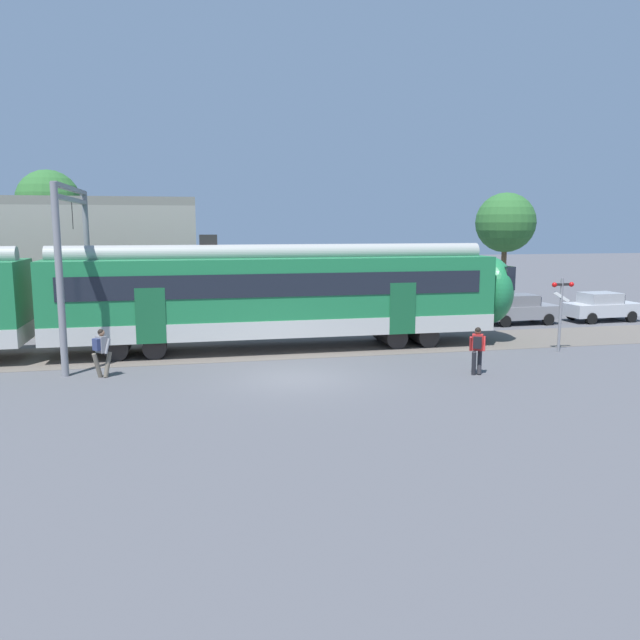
{
  "coord_description": "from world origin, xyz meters",
  "views": [
    {
      "loc": [
        -3.52,
        -20.11,
        5.11
      ],
      "look_at": [
        1.32,
        2.34,
        1.6
      ],
      "focal_mm": 35.0,
      "sensor_mm": 36.0,
      "label": 1
    }
  ],
  "objects_px": {
    "commuter_train": "(56,300)",
    "pedestrian_red": "(477,347)",
    "parked_car_silver": "(601,307)",
    "crossing_signal": "(561,303)",
    "parked_car_grey": "(518,309)",
    "pedestrian_grey": "(101,349)"
  },
  "relations": [
    {
      "from": "commuter_train",
      "to": "pedestrian_grey",
      "type": "bearing_deg",
      "value": -60.95
    },
    {
      "from": "pedestrian_grey",
      "to": "parked_car_grey",
      "type": "bearing_deg",
      "value": 20.99
    },
    {
      "from": "pedestrian_grey",
      "to": "crossing_signal",
      "type": "relative_size",
      "value": 0.56
    },
    {
      "from": "pedestrian_red",
      "to": "parked_car_grey",
      "type": "height_order",
      "value": "pedestrian_red"
    },
    {
      "from": "parked_car_grey",
      "to": "parked_car_silver",
      "type": "bearing_deg",
      "value": -0.94
    },
    {
      "from": "commuter_train",
      "to": "pedestrian_red",
      "type": "height_order",
      "value": "commuter_train"
    },
    {
      "from": "pedestrian_grey",
      "to": "parked_car_grey",
      "type": "relative_size",
      "value": 0.41
    },
    {
      "from": "parked_car_silver",
      "to": "parked_car_grey",
      "type": "bearing_deg",
      "value": 179.06
    },
    {
      "from": "parked_car_grey",
      "to": "parked_car_silver",
      "type": "height_order",
      "value": "same"
    },
    {
      "from": "pedestrian_grey",
      "to": "crossing_signal",
      "type": "bearing_deg",
      "value": 1.97
    },
    {
      "from": "commuter_train",
      "to": "pedestrian_red",
      "type": "bearing_deg",
      "value": -22.34
    },
    {
      "from": "parked_car_silver",
      "to": "crossing_signal",
      "type": "distance_m",
      "value": 9.88
    },
    {
      "from": "pedestrian_grey",
      "to": "parked_car_silver",
      "type": "relative_size",
      "value": 0.41
    },
    {
      "from": "parked_car_grey",
      "to": "crossing_signal",
      "type": "relative_size",
      "value": 1.35
    },
    {
      "from": "pedestrian_red",
      "to": "parked_car_silver",
      "type": "height_order",
      "value": "pedestrian_red"
    },
    {
      "from": "parked_car_grey",
      "to": "parked_car_silver",
      "type": "distance_m",
      "value": 4.84
    },
    {
      "from": "commuter_train",
      "to": "parked_car_grey",
      "type": "relative_size",
      "value": 9.38
    },
    {
      "from": "crossing_signal",
      "to": "parked_car_grey",
      "type": "bearing_deg",
      "value": 72.92
    },
    {
      "from": "parked_car_silver",
      "to": "crossing_signal",
      "type": "relative_size",
      "value": 1.36
    },
    {
      "from": "pedestrian_red",
      "to": "parked_car_silver",
      "type": "distance_m",
      "value": 15.54
    },
    {
      "from": "pedestrian_grey",
      "to": "parked_car_grey",
      "type": "xyz_separation_m",
      "value": [
        19.74,
        7.57,
        -0.21
      ]
    },
    {
      "from": "pedestrian_red",
      "to": "crossing_signal",
      "type": "bearing_deg",
      "value": 30.12
    }
  ]
}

